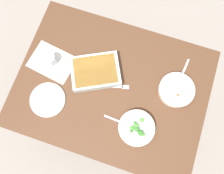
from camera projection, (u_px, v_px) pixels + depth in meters
The scene contains 12 objects.
ground_plane at pixel (112, 106), 2.21m from camera, with size 6.00×6.00×0.00m, color #9E9389.
dining_table at pixel (112, 90), 1.58m from camera, with size 1.20×0.90×0.74m.
placemat at pixel (52, 62), 1.53m from camera, with size 0.28×0.20×0.00m, color silver.
stew_bowl at pixel (176, 90), 1.45m from camera, with size 0.22×0.22×0.06m.
broccoli_bowl at pixel (137, 128), 1.40m from camera, with size 0.22×0.22×0.07m.
baking_dish at pixel (95, 72), 1.48m from camera, with size 0.37×0.33×0.06m.
drink_cup at pixel (51, 60), 1.49m from camera, with size 0.07×0.07×0.08m.
side_plate at pixel (48, 100), 1.46m from camera, with size 0.22×0.22×0.01m, color silver.
spoon_by_stew at pixel (182, 74), 1.51m from camera, with size 0.04×0.18×0.01m.
spoon_by_broccoli at pixel (122, 122), 1.43m from camera, with size 0.18×0.03×0.01m.
spoon_spare at pixel (70, 59), 1.53m from camera, with size 0.16×0.10×0.01m.
fork_on_table at pixel (117, 87), 1.49m from camera, with size 0.17×0.07×0.01m.
Camera 1 is at (0.11, -0.34, 2.19)m, focal length 37.98 mm.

